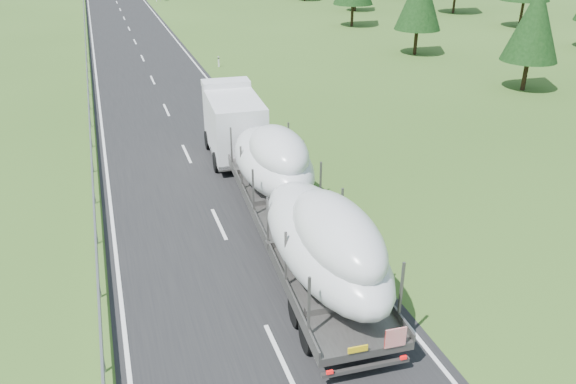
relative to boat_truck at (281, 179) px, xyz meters
name	(u,v)px	position (x,y,z in m)	size (l,w,h in m)	color
ground	(219,224)	(-2.60, 1.21, -2.42)	(400.00, 400.00, 0.00)	#32541C
boat_truck	(281,179)	(0.00, 0.00, 0.00)	(3.99, 21.72, 4.37)	white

